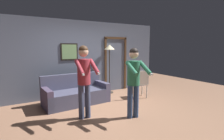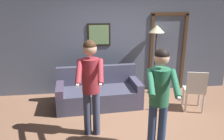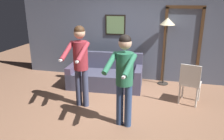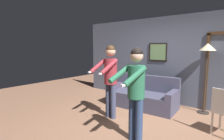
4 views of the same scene
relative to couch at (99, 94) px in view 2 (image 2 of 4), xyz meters
The scene contains 7 objects.
ground_plane 1.37m from the couch, 70.05° to the right, with size 12.00×12.00×0.00m, color #8F654C.
back_wall_assembly 1.40m from the couch, 60.36° to the left, with size 6.40×0.10×2.60m.
couch is the anchor object (origin of this frame).
torchiere_lamp 2.03m from the couch, 20.22° to the left, with size 0.39×0.39×1.79m.
person_standing_left 1.45m from the couch, 99.39° to the right, with size 0.46×0.69×1.74m.
person_standing_right 2.08m from the couch, 64.88° to the right, with size 0.51×0.70×1.68m.
dining_chair_distant 2.15m from the couch, 15.15° to the right, with size 0.51×0.51×0.93m.
Camera 2 is at (-0.72, -3.44, 2.30)m, focal length 35.00 mm.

